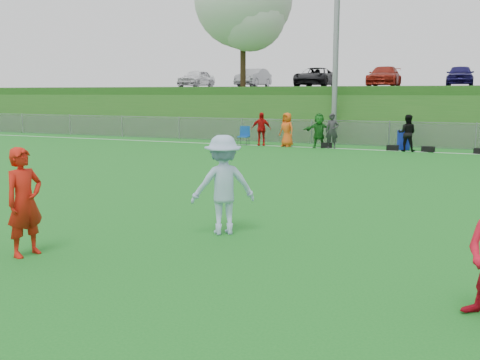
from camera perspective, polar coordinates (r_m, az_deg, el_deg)
The scene contains 14 objects.
ground at distance 8.80m, azimuth -1.47°, elevation -8.48°, with size 120.00×120.00×0.00m, color #166B1C.
sideline_far at distance 26.01m, azimuth 14.99°, elevation 3.07°, with size 60.00×0.10×0.01m, color white.
fence at distance 27.93m, azimuth 15.61°, elevation 4.78°, with size 58.00×0.06×1.30m.
light_pole at distance 29.44m, azimuth 10.30°, elevation 17.01°, with size 1.20×0.40×12.15m.
berm at distance 38.81m, azimuth 17.74°, elevation 7.12°, with size 120.00×18.00×3.00m, color #1F5919.
parking_lot at distance 40.79m, azimuth 18.10°, elevation 9.37°, with size 120.00×12.00×0.10m, color black.
tree_white_flowering at distance 35.61m, azimuth 0.53°, elevation 18.41°, with size 6.30×6.30×8.78m.
car_row at distance 39.92m, azimuth 16.34°, elevation 10.57°, with size 32.04×5.18×1.44m.
spectator_row at distance 26.48m, azimuth 8.75°, elevation 5.22°, with size 8.12×1.02×1.69m.
gear_bags at distance 25.98m, azimuth 17.17°, elevation 3.25°, with size 7.53×0.47×0.26m.
player_red_left at distance 9.49m, azimuth -22.00°, elevation -2.19°, with size 0.66×0.43×1.81m, color red.
player_blue at distance 10.18m, azimuth -1.81°, elevation -0.53°, with size 1.23×0.71×1.90m, color #A1BADF.
recycling_bin at distance 26.65m, azimuth 17.06°, elevation 4.10°, with size 0.61×0.61×0.92m, color #0E219D.
camp_chair at distance 27.85m, azimuth 0.39°, elevation 4.36°, with size 0.58×0.59×0.96m.
Camera 1 is at (3.44, -7.64, 2.69)m, focal length 40.00 mm.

